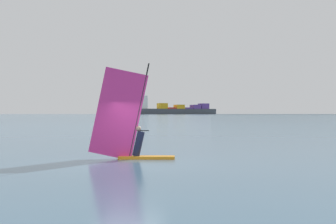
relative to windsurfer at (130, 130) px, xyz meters
name	(u,v)px	position (x,y,z in m)	size (l,w,h in m)	color
ground_plane	(129,163)	(0.60, -1.55, -1.23)	(4000.00, 4000.00, 0.00)	#476B84
windsurfer	(130,130)	(0.00, 0.00, 0.00)	(3.67, 1.41, 4.21)	orange
cargo_ship	(173,109)	(-216.35, 747.65, 7.84)	(145.78, 114.62, 40.10)	#3F444C
distant_headland	(317,106)	(72.55, 1520.50, 25.76)	(692.42, 226.50, 53.99)	#60665B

